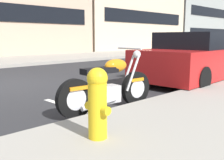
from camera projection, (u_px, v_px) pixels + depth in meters
name	position (u px, v px, depth m)	size (l,w,h in m)	color
ground_plane	(2.00, 85.00, 7.23)	(260.00, 260.00, 0.00)	#28282B
sidewalk_far_curb	(125.00, 54.00, 20.10)	(120.00, 5.00, 0.14)	gray
parking_stall_stripe	(78.00, 110.00, 4.81)	(0.12, 2.20, 0.01)	silver
parked_motorcycle	(109.00, 87.00, 4.67)	(2.04, 0.62, 1.13)	black
parked_car_second_in_row	(198.00, 58.00, 7.93)	(4.62, 2.04, 1.45)	#AD1919
fire_hydrant	(97.00, 101.00, 3.03)	(0.24, 0.36, 0.83)	gold
townhouse_mid_block	(180.00, 17.00, 38.60)	(15.15, 10.76, 8.43)	#939993
townhouse_far_uphill	(219.00, 7.00, 48.46)	(12.81, 12.04, 13.71)	beige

